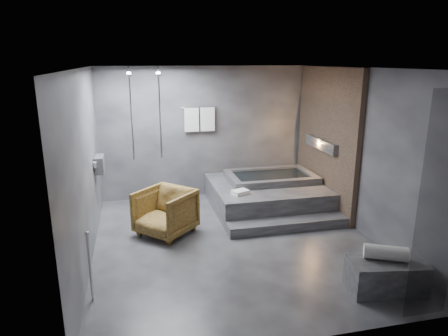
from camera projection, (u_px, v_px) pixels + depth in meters
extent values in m
plane|color=#2B2B2D|center=(234.00, 242.00, 6.62)|extent=(5.00, 5.00, 0.00)
cube|color=#48484A|center=(236.00, 68.00, 5.88)|extent=(4.50, 5.00, 0.04)
cube|color=#343439|center=(206.00, 133.00, 8.60)|extent=(4.50, 0.04, 2.80)
cube|color=#343439|center=(299.00, 221.00, 3.90)|extent=(4.50, 0.04, 2.80)
cube|color=#343439|center=(85.00, 169.00, 5.76)|extent=(0.04, 5.00, 2.80)
cube|color=#343439|center=(364.00, 153.00, 6.74)|extent=(0.04, 5.00, 2.80)
cube|color=#997659|center=(326.00, 139.00, 7.90)|extent=(0.10, 2.40, 2.78)
cube|color=#FF9938|center=(322.00, 144.00, 7.91)|extent=(0.14, 1.20, 0.20)
cube|color=slate|center=(99.00, 164.00, 7.18)|extent=(0.16, 0.42, 0.30)
imported|color=beige|center=(100.00, 168.00, 7.10)|extent=(0.08, 0.08, 0.21)
imported|color=beige|center=(101.00, 167.00, 7.29)|extent=(0.07, 0.07, 0.15)
cylinder|color=silver|center=(160.00, 113.00, 7.83)|extent=(0.04, 0.04, 1.80)
cylinder|color=silver|center=(131.00, 114.00, 7.71)|extent=(0.04, 0.04, 1.80)
cylinder|color=silver|center=(199.00, 107.00, 8.37)|extent=(0.75, 0.02, 0.02)
cube|color=white|center=(192.00, 120.00, 8.38)|extent=(0.30, 0.06, 0.50)
cube|color=white|center=(207.00, 119.00, 8.45)|extent=(0.30, 0.06, 0.50)
cylinder|color=silver|center=(90.00, 267.00, 4.91)|extent=(0.04, 0.04, 0.90)
cube|color=black|center=(439.00, 210.00, 4.32)|extent=(0.55, 0.01, 2.60)
cube|color=#303032|center=(267.00, 195.00, 8.15)|extent=(2.20, 2.00, 0.50)
cube|color=#303032|center=(288.00, 225.00, 7.08)|extent=(2.20, 0.36, 0.18)
cube|color=#2E2E30|center=(386.00, 276.00, 5.18)|extent=(1.02, 0.67, 0.42)
imported|color=#442F11|center=(165.00, 212.00, 6.84)|extent=(1.21, 1.21, 0.79)
cylinder|color=silver|center=(386.00, 253.00, 5.13)|extent=(0.57, 0.42, 0.19)
cube|color=white|center=(240.00, 192.00, 7.42)|extent=(0.35, 0.30, 0.08)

